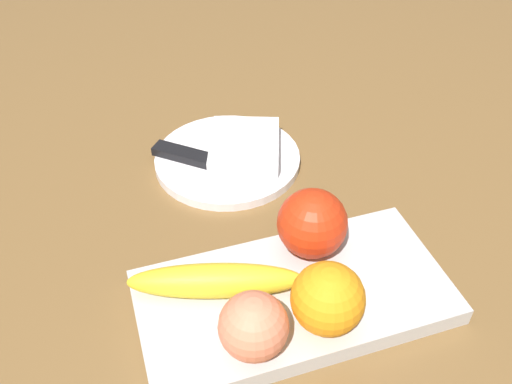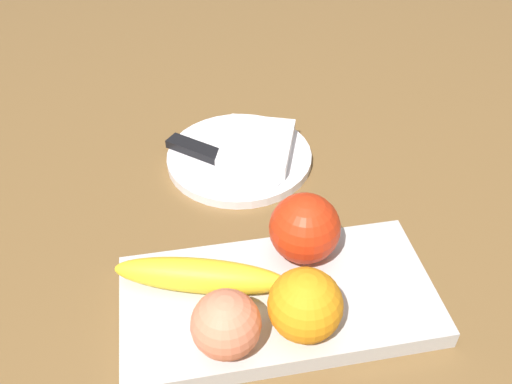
{
  "view_description": "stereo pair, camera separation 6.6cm",
  "coord_description": "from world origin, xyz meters",
  "px_view_note": "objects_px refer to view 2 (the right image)",
  "views": [
    {
      "loc": [
        -0.17,
        -0.34,
        0.49
      ],
      "look_at": [
        -0.01,
        0.13,
        0.05
      ],
      "focal_mm": 39.02,
      "sensor_mm": 36.0,
      "label": 1
    },
    {
      "loc": [
        -0.11,
        -0.36,
        0.49
      ],
      "look_at": [
        -0.01,
        0.13,
        0.05
      ],
      "focal_mm": 39.02,
      "sensor_mm": 36.0,
      "label": 2
    }
  ],
  "objects_px": {
    "apple": "(305,228)",
    "dinner_plate": "(239,157)",
    "fruit_tray": "(278,299)",
    "orange_near_apple": "(309,305)",
    "peach": "(226,324)",
    "banana": "(200,276)",
    "knife": "(206,153)",
    "folded_napkin": "(257,146)"
  },
  "relations": [
    {
      "from": "apple",
      "to": "dinner_plate",
      "type": "xyz_separation_m",
      "value": [
        -0.04,
        0.21,
        -0.05
      ]
    },
    {
      "from": "fruit_tray",
      "to": "orange_near_apple",
      "type": "relative_size",
      "value": 4.52
    },
    {
      "from": "orange_near_apple",
      "to": "peach",
      "type": "relative_size",
      "value": 1.09
    },
    {
      "from": "orange_near_apple",
      "to": "apple",
      "type": "bearing_deg",
      "value": 78.04
    },
    {
      "from": "peach",
      "to": "dinner_plate",
      "type": "relative_size",
      "value": 0.33
    },
    {
      "from": "dinner_plate",
      "to": "peach",
      "type": "bearing_deg",
      "value": -101.28
    },
    {
      "from": "banana",
      "to": "knife",
      "type": "height_order",
      "value": "banana"
    },
    {
      "from": "orange_near_apple",
      "to": "peach",
      "type": "bearing_deg",
      "value": -175.88
    },
    {
      "from": "banana",
      "to": "folded_napkin",
      "type": "distance_m",
      "value": 0.26
    },
    {
      "from": "dinner_plate",
      "to": "folded_napkin",
      "type": "distance_m",
      "value": 0.03
    },
    {
      "from": "folded_napkin",
      "to": "knife",
      "type": "bearing_deg",
      "value": 177.51
    },
    {
      "from": "banana",
      "to": "knife",
      "type": "bearing_deg",
      "value": 98.98
    },
    {
      "from": "fruit_tray",
      "to": "knife",
      "type": "height_order",
      "value": "knife"
    },
    {
      "from": "peach",
      "to": "folded_napkin",
      "type": "height_order",
      "value": "peach"
    },
    {
      "from": "fruit_tray",
      "to": "banana",
      "type": "relative_size",
      "value": 1.8
    },
    {
      "from": "orange_near_apple",
      "to": "fruit_tray",
      "type": "bearing_deg",
      "value": 111.17
    },
    {
      "from": "peach",
      "to": "knife",
      "type": "bearing_deg",
      "value": 87.25
    },
    {
      "from": "fruit_tray",
      "to": "orange_near_apple",
      "type": "bearing_deg",
      "value": -68.83
    },
    {
      "from": "banana",
      "to": "dinner_plate",
      "type": "distance_m",
      "value": 0.25
    },
    {
      "from": "dinner_plate",
      "to": "folded_napkin",
      "type": "height_order",
      "value": "folded_napkin"
    },
    {
      "from": "orange_near_apple",
      "to": "peach",
      "type": "distance_m",
      "value": 0.08
    },
    {
      "from": "apple",
      "to": "fruit_tray",
      "type": "bearing_deg",
      "value": -127.7
    },
    {
      "from": "orange_near_apple",
      "to": "peach",
      "type": "xyz_separation_m",
      "value": [
        -0.08,
        -0.01,
        -0.0
      ]
    },
    {
      "from": "fruit_tray",
      "to": "knife",
      "type": "distance_m",
      "value": 0.27
    },
    {
      "from": "dinner_plate",
      "to": "knife",
      "type": "xyz_separation_m",
      "value": [
        -0.05,
        0.0,
        0.01
      ]
    },
    {
      "from": "orange_near_apple",
      "to": "dinner_plate",
      "type": "xyz_separation_m",
      "value": [
        -0.02,
        0.31,
        -0.05
      ]
    },
    {
      "from": "apple",
      "to": "banana",
      "type": "relative_size",
      "value": 0.43
    },
    {
      "from": "fruit_tray",
      "to": "peach",
      "type": "height_order",
      "value": "peach"
    },
    {
      "from": "apple",
      "to": "orange_near_apple",
      "type": "distance_m",
      "value": 0.1
    },
    {
      "from": "dinner_plate",
      "to": "folded_napkin",
      "type": "bearing_deg",
      "value": 0.0
    },
    {
      "from": "peach",
      "to": "knife",
      "type": "height_order",
      "value": "peach"
    },
    {
      "from": "banana",
      "to": "dinner_plate",
      "type": "xyz_separation_m",
      "value": [
        0.08,
        0.24,
        -0.03
      ]
    },
    {
      "from": "fruit_tray",
      "to": "dinner_plate",
      "type": "distance_m",
      "value": 0.26
    },
    {
      "from": "fruit_tray",
      "to": "folded_napkin",
      "type": "distance_m",
      "value": 0.26
    },
    {
      "from": "dinner_plate",
      "to": "knife",
      "type": "bearing_deg",
      "value": 176.17
    },
    {
      "from": "folded_napkin",
      "to": "dinner_plate",
      "type": "bearing_deg",
      "value": 180.0
    },
    {
      "from": "knife",
      "to": "apple",
      "type": "bearing_deg",
      "value": -27.14
    },
    {
      "from": "apple",
      "to": "folded_napkin",
      "type": "distance_m",
      "value": 0.21
    },
    {
      "from": "peach",
      "to": "knife",
      "type": "relative_size",
      "value": 0.44
    },
    {
      "from": "fruit_tray",
      "to": "folded_napkin",
      "type": "height_order",
      "value": "folded_napkin"
    },
    {
      "from": "orange_near_apple",
      "to": "folded_napkin",
      "type": "bearing_deg",
      "value": 88.67
    },
    {
      "from": "folded_napkin",
      "to": "banana",
      "type": "bearing_deg",
      "value": -113.91
    }
  ]
}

